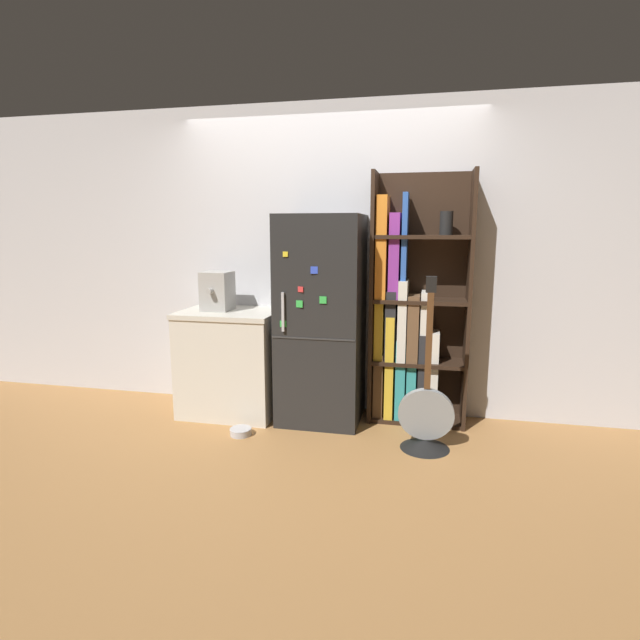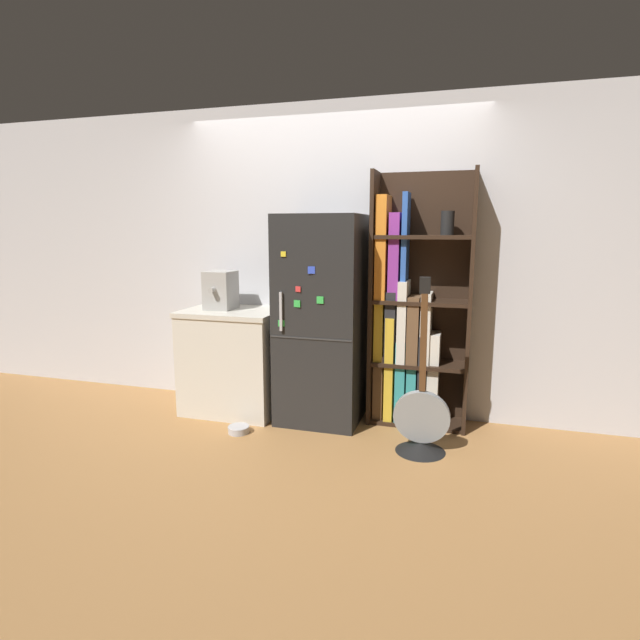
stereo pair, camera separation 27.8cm
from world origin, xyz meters
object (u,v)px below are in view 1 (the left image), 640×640
object	(u,v)px
espresso_machine	(217,291)
guitar	(426,425)
pet_bowl	(241,431)
bookshelf	(409,319)
refrigerator	(321,320)

from	to	relation	value
espresso_machine	guitar	xyz separation A→B (m)	(1.75, -0.41, -0.88)
guitar	pet_bowl	bearing A→B (deg)	-177.59
espresso_machine	bookshelf	bearing A→B (deg)	5.62
bookshelf	guitar	distance (m)	0.89
bookshelf	pet_bowl	bearing A→B (deg)	-153.01
bookshelf	pet_bowl	xyz separation A→B (m)	(-1.23, -0.63, -0.82)
bookshelf	pet_bowl	world-z (taller)	bookshelf
refrigerator	guitar	bearing A→B (deg)	-25.82
bookshelf	pet_bowl	distance (m)	1.60
refrigerator	espresso_machine	bearing A→B (deg)	-179.72
bookshelf	pet_bowl	size ratio (longest dim) A/B	11.88
refrigerator	bookshelf	distance (m)	0.71
refrigerator	bookshelf	bearing A→B (deg)	12.35
pet_bowl	guitar	bearing A→B (deg)	2.41
refrigerator	guitar	size ratio (longest dim) A/B	1.33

